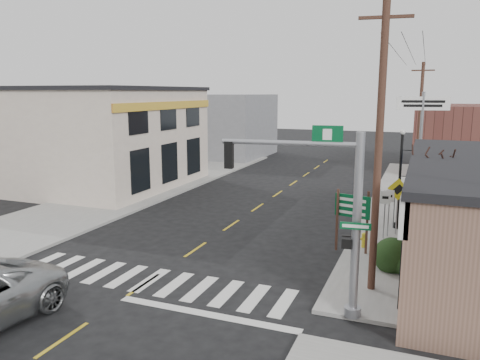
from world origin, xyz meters
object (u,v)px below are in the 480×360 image
at_px(guide_sign, 352,212).
at_px(utility_pole_far, 419,124).
at_px(lamp_post, 401,172).
at_px(traffic_signal_pole, 334,204).
at_px(bare_tree, 434,156).
at_px(dance_center_sign, 422,118).
at_px(fire_hydrant, 364,239).
at_px(utility_pole_near, 379,147).

distance_m(guide_sign, utility_pole_far, 15.96).
bearing_deg(lamp_post, traffic_signal_pole, -109.80).
bearing_deg(lamp_post, bare_tree, -83.36).
xyz_separation_m(guide_sign, utility_pole_far, (2.14, 15.59, 2.66)).
height_order(lamp_post, dance_center_sign, dance_center_sign).
bearing_deg(traffic_signal_pole, bare_tree, 60.16).
relative_size(traffic_signal_pole, utility_pole_far, 0.66).
bearing_deg(utility_pole_far, traffic_signal_pole, -96.70).
height_order(fire_hydrant, utility_pole_far, utility_pole_far).
xyz_separation_m(lamp_post, utility_pole_far, (0.51, 11.26, 1.57)).
xyz_separation_m(traffic_signal_pole, bare_tree, (2.68, 6.19, 0.76)).
distance_m(fire_hydrant, utility_pole_far, 15.41).
height_order(fire_hydrant, lamp_post, lamp_post).
distance_m(guide_sign, bare_tree, 3.81).
distance_m(bare_tree, utility_pole_far, 15.11).
relative_size(dance_center_sign, utility_pole_far, 0.77).
height_order(guide_sign, utility_pole_far, utility_pole_far).
distance_m(traffic_signal_pole, bare_tree, 6.79).
xyz_separation_m(lamp_post, bare_tree, (1.28, -3.83, 1.32)).
relative_size(guide_sign, utility_pole_far, 0.31).
bearing_deg(traffic_signal_pole, dance_center_sign, 76.80).
distance_m(guide_sign, dance_center_sign, 12.52).
bearing_deg(lamp_post, utility_pole_far, 75.55).
bearing_deg(utility_pole_far, utility_pole_near, -94.41).
xyz_separation_m(traffic_signal_pole, fire_hydrant, (0.19, 6.50, -3.00)).
bearing_deg(utility_pole_far, guide_sign, -99.40).
bearing_deg(lamp_post, dance_center_sign, 72.95).
bearing_deg(utility_pole_far, dance_center_sign, -88.88).
relative_size(guide_sign, lamp_post, 0.54).
height_order(traffic_signal_pole, guide_sign, traffic_signal_pole).
height_order(fire_hydrant, utility_pole_near, utility_pole_near).
xyz_separation_m(fire_hydrant, dance_center_sign, (1.89, 11.06, 4.60)).
xyz_separation_m(guide_sign, lamp_post, (1.63, 4.33, 1.09)).
xyz_separation_m(utility_pole_near, utility_pole_far, (0.94, 19.04, -0.45)).
bearing_deg(fire_hydrant, dance_center_sign, 80.29).
height_order(lamp_post, bare_tree, bare_tree).
distance_m(fire_hydrant, dance_center_sign, 12.12).
height_order(guide_sign, dance_center_sign, dance_center_sign).
distance_m(lamp_post, bare_tree, 4.25).
xyz_separation_m(traffic_signal_pole, lamp_post, (1.40, 10.02, -0.56)).
bearing_deg(dance_center_sign, guide_sign, -110.13).
xyz_separation_m(bare_tree, utility_pole_far, (-0.77, 15.09, 0.26)).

